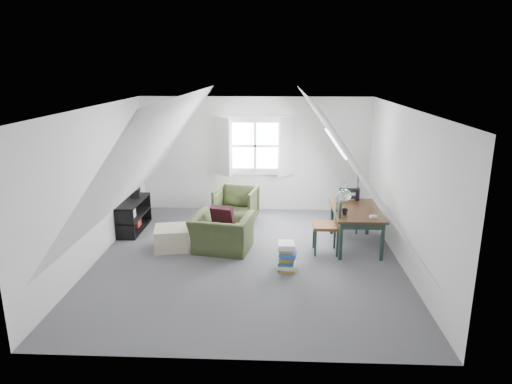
{
  "coord_description": "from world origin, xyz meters",
  "views": [
    {
      "loc": [
        0.45,
        -7.08,
        3.12
      ],
      "look_at": [
        0.11,
        0.6,
        0.99
      ],
      "focal_mm": 32.0,
      "sensor_mm": 36.0,
      "label": 1
    }
  ],
  "objects_px": {
    "dining_chair_near": "(328,225)",
    "media_shelf": "(133,217)",
    "magazine_stack": "(287,256)",
    "ottoman": "(172,238)",
    "dining_table": "(356,214)",
    "armchair_far": "(236,222)",
    "dining_chair_far": "(347,208)",
    "armchair_near": "(222,250)"
  },
  "relations": [
    {
      "from": "ottoman",
      "to": "dining_chair_far",
      "type": "height_order",
      "value": "dining_chair_far"
    },
    {
      "from": "ottoman",
      "to": "media_shelf",
      "type": "distance_m",
      "value": 1.31
    },
    {
      "from": "armchair_far",
      "to": "dining_chair_far",
      "type": "relative_size",
      "value": 0.89
    },
    {
      "from": "armchair_near",
      "to": "dining_chair_near",
      "type": "bearing_deg",
      "value": -169.49
    },
    {
      "from": "armchair_near",
      "to": "dining_chair_near",
      "type": "xyz_separation_m",
      "value": [
        1.83,
        0.0,
        0.5
      ]
    },
    {
      "from": "dining_table",
      "to": "dining_chair_near",
      "type": "relative_size",
      "value": 1.43
    },
    {
      "from": "magazine_stack",
      "to": "ottoman",
      "type": "bearing_deg",
      "value": 158.69
    },
    {
      "from": "dining_chair_near",
      "to": "magazine_stack",
      "type": "relative_size",
      "value": 2.18
    },
    {
      "from": "armchair_far",
      "to": "dining_chair_near",
      "type": "xyz_separation_m",
      "value": [
        1.71,
        -1.49,
        0.5
      ]
    },
    {
      "from": "media_shelf",
      "to": "magazine_stack",
      "type": "bearing_deg",
      "value": -33.16
    },
    {
      "from": "media_shelf",
      "to": "magazine_stack",
      "type": "distance_m",
      "value": 3.41
    },
    {
      "from": "media_shelf",
      "to": "dining_table",
      "type": "bearing_deg",
      "value": -12.43
    },
    {
      "from": "dining_chair_near",
      "to": "media_shelf",
      "type": "relative_size",
      "value": 0.82
    },
    {
      "from": "dining_table",
      "to": "dining_chair_near",
      "type": "distance_m",
      "value": 0.61
    },
    {
      "from": "ottoman",
      "to": "dining_chair_near",
      "type": "bearing_deg",
      "value": -1.1
    },
    {
      "from": "dining_table",
      "to": "dining_chair_near",
      "type": "bearing_deg",
      "value": -151.28
    },
    {
      "from": "dining_chair_near",
      "to": "dining_table",
      "type": "bearing_deg",
      "value": 101.55
    },
    {
      "from": "ottoman",
      "to": "dining_table",
      "type": "xyz_separation_m",
      "value": [
        3.24,
        0.25,
        0.4
      ]
    },
    {
      "from": "armchair_near",
      "to": "ottoman",
      "type": "bearing_deg",
      "value": 7.07
    },
    {
      "from": "dining_table",
      "to": "magazine_stack",
      "type": "distance_m",
      "value": 1.66
    },
    {
      "from": "dining_table",
      "to": "dining_chair_near",
      "type": "height_order",
      "value": "dining_chair_near"
    },
    {
      "from": "armchair_far",
      "to": "dining_chair_far",
      "type": "bearing_deg",
      "value": -0.28
    },
    {
      "from": "dining_chair_near",
      "to": "media_shelf",
      "type": "height_order",
      "value": "dining_chair_near"
    },
    {
      "from": "dining_chair_near",
      "to": "magazine_stack",
      "type": "xyz_separation_m",
      "value": [
        -0.72,
        -0.73,
        -0.28
      ]
    },
    {
      "from": "armchair_near",
      "to": "armchair_far",
      "type": "xyz_separation_m",
      "value": [
        0.12,
        1.49,
        0.0
      ]
    },
    {
      "from": "armchair_near",
      "to": "dining_table",
      "type": "xyz_separation_m",
      "value": [
        2.35,
        0.31,
        0.6
      ]
    },
    {
      "from": "armchair_near",
      "to": "ottoman",
      "type": "xyz_separation_m",
      "value": [
        -0.9,
        0.05,
        0.19
      ]
    },
    {
      "from": "dining_table",
      "to": "media_shelf",
      "type": "height_order",
      "value": "dining_table"
    },
    {
      "from": "dining_table",
      "to": "dining_chair_far",
      "type": "relative_size",
      "value": 1.49
    },
    {
      "from": "armchair_near",
      "to": "media_shelf",
      "type": "height_order",
      "value": "media_shelf"
    },
    {
      "from": "dining_chair_near",
      "to": "ottoman",
      "type": "bearing_deg",
      "value": -109.97
    },
    {
      "from": "dining_chair_far",
      "to": "dining_chair_near",
      "type": "bearing_deg",
      "value": 63.1
    },
    {
      "from": "ottoman",
      "to": "media_shelf",
      "type": "height_order",
      "value": "media_shelf"
    },
    {
      "from": "dining_table",
      "to": "ottoman",
      "type": "bearing_deg",
      "value": -177.23
    },
    {
      "from": "dining_table",
      "to": "magazine_stack",
      "type": "relative_size",
      "value": 3.11
    },
    {
      "from": "ottoman",
      "to": "media_shelf",
      "type": "xyz_separation_m",
      "value": [
        -0.97,
        0.88,
        0.08
      ]
    },
    {
      "from": "armchair_near",
      "to": "armchair_far",
      "type": "bearing_deg",
      "value": -84.01
    },
    {
      "from": "armchair_far",
      "to": "media_shelf",
      "type": "height_order",
      "value": "media_shelf"
    },
    {
      "from": "ottoman",
      "to": "dining_table",
      "type": "bearing_deg",
      "value": 4.46
    },
    {
      "from": "dining_chair_near",
      "to": "magazine_stack",
      "type": "bearing_deg",
      "value": -63.28
    },
    {
      "from": "ottoman",
      "to": "dining_chair_far",
      "type": "distance_m",
      "value": 3.37
    },
    {
      "from": "dining_table",
      "to": "media_shelf",
      "type": "xyz_separation_m",
      "value": [
        -4.21,
        0.63,
        -0.33
      ]
    }
  ]
}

